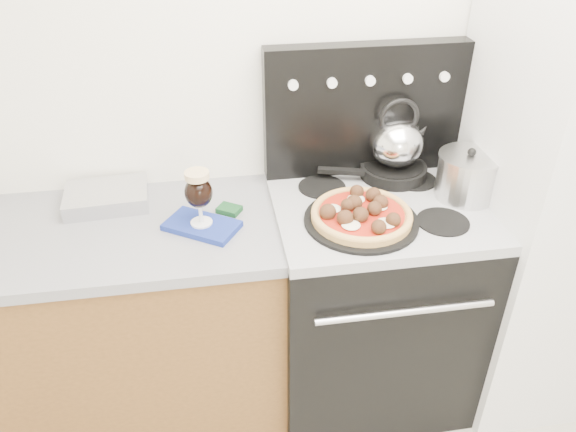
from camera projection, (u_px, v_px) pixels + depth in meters
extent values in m
cube|color=white|center=(341.00, 86.00, 2.11)|extent=(3.50, 0.01, 2.50)
cube|color=brown|center=(90.00, 332.00, 2.16)|extent=(1.45, 0.60, 0.86)
cube|color=gray|center=(65.00, 237.00, 1.92)|extent=(1.48, 0.63, 0.04)
cube|color=black|center=(369.00, 304.00, 2.28)|extent=(0.76, 0.65, 0.88)
cube|color=#ADADB2|center=(379.00, 209.00, 2.03)|extent=(0.76, 0.65, 0.04)
cube|color=black|center=(364.00, 110.00, 2.12)|extent=(0.76, 0.08, 0.50)
cube|color=silver|center=(564.00, 185.00, 2.08)|extent=(0.64, 0.68, 1.90)
cube|color=white|center=(107.00, 197.00, 2.05)|extent=(0.31, 0.23, 0.06)
cube|color=navy|center=(202.00, 226.00, 1.92)|extent=(0.28, 0.25, 0.02)
cylinder|color=black|center=(361.00, 220.00, 1.92)|extent=(0.43, 0.43, 0.01)
cylinder|color=black|center=(393.00, 171.00, 2.19)|extent=(0.32, 0.32, 0.05)
cylinder|color=silver|center=(467.00, 177.00, 2.03)|extent=(0.25, 0.25, 0.16)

